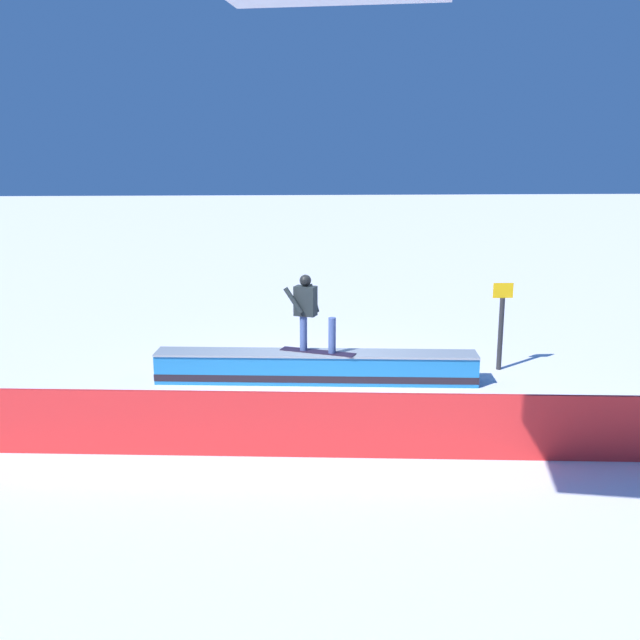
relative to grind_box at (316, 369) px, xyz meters
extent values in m
plane|color=white|center=(0.00, 0.00, -0.27)|extent=(120.00, 120.00, 0.00)
cube|color=#1C6FB6|center=(0.00, 0.00, 0.01)|extent=(6.15, 1.13, 0.56)
cube|color=black|center=(0.00, 0.00, -0.13)|extent=(6.17, 1.14, 0.13)
cube|color=#8D97A0|center=(0.00, 0.00, 0.31)|extent=(6.16, 1.19, 0.04)
cube|color=black|center=(-0.04, 0.00, 0.34)|extent=(1.45, 0.83, 0.01)
cylinder|color=#3B508A|center=(0.23, -0.11, 0.68)|extent=(0.18, 0.18, 0.68)
cylinder|color=#3B508A|center=(-0.30, 0.12, 0.68)|extent=(0.18, 0.18, 0.68)
cube|color=black|center=(0.19, -0.09, 1.31)|extent=(0.46, 0.38, 0.56)
sphere|color=black|center=(0.19, -0.09, 1.70)|extent=(0.22, 0.22, 0.22)
cylinder|color=black|center=(0.42, -0.02, 1.34)|extent=(0.40, 0.24, 0.50)
cylinder|color=black|center=(0.03, -0.21, 1.34)|extent=(0.25, 0.18, 0.55)
cube|color=red|center=(0.00, 3.49, 0.22)|extent=(10.92, 1.11, 0.98)
cylinder|color=#262628|center=(-3.76, -0.61, 0.47)|extent=(0.10, 0.10, 1.49)
cube|color=yellow|center=(-3.76, -0.61, 1.36)|extent=(0.40, 0.04, 0.30)
camera|label=1|loc=(0.73, 13.23, 4.07)|focal=40.57mm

